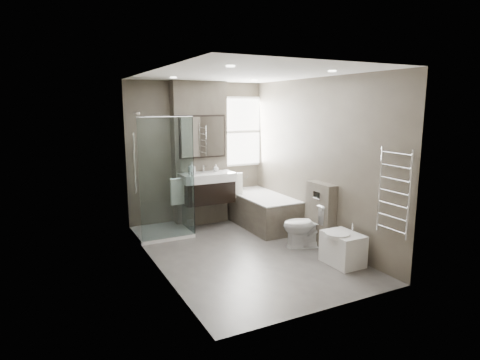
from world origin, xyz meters
TOP-DOWN VIEW (x-y plane):
  - room at (0.00, 0.00)m, footprint 2.70×3.90m
  - vanity_pier at (0.00, 1.77)m, footprint 1.00×0.25m
  - vanity at (0.00, 1.43)m, footprint 0.95×0.47m
  - mirror_cabinet at (0.00, 1.61)m, footprint 0.86×0.08m
  - towel_left at (-0.56, 1.40)m, footprint 0.24×0.06m
  - towel_right at (0.56, 1.40)m, footprint 0.24×0.06m
  - shower_enclosure at (-0.75, 1.35)m, footprint 0.90×0.90m
  - bathtub at (0.92, 1.10)m, footprint 0.75×1.60m
  - window at (0.90, 1.88)m, footprint 0.98×0.06m
  - toilet at (0.97, -0.19)m, footprint 0.78×0.60m
  - cistern_box at (1.21, -0.25)m, footprint 0.19×0.55m
  - bidet at (1.01, -0.99)m, footprint 0.48×0.55m
  - towel_radiator at (1.25, -1.60)m, footprint 0.03×0.49m
  - soap_bottle_a at (-0.29, 1.41)m, footprint 0.09×0.10m
  - soap_bottle_b at (0.20, 1.50)m, footprint 0.10×0.10m

SIDE VIEW (x-z plane):
  - bidet at x=1.01m, z-range -0.05..0.52m
  - bathtub at x=0.92m, z-range 0.03..0.60m
  - toilet at x=0.97m, z-range 0.00..0.70m
  - shower_enclosure at x=-0.75m, z-range -0.51..1.49m
  - cistern_box at x=1.21m, z-range 0.00..1.00m
  - towel_left at x=-0.56m, z-range 0.50..0.94m
  - towel_right at x=0.56m, z-range 0.50..0.94m
  - vanity at x=0.00m, z-range 0.41..1.07m
  - soap_bottle_b at x=0.20m, z-range 1.00..1.13m
  - soap_bottle_a at x=-0.29m, z-range 1.00..1.21m
  - towel_radiator at x=1.25m, z-range 0.57..1.67m
  - room at x=0.00m, z-range -0.05..2.65m
  - vanity_pier at x=0.00m, z-range 0.00..2.60m
  - mirror_cabinet at x=0.00m, z-range 1.25..2.01m
  - window at x=0.90m, z-range 1.01..2.34m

